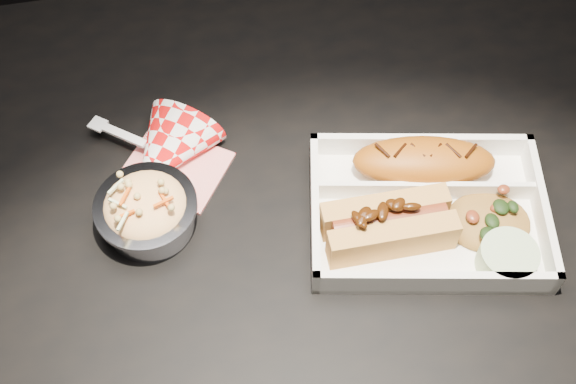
# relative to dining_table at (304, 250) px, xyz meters

# --- Properties ---
(dining_table) EXTENTS (1.20, 0.80, 0.75)m
(dining_table) POSITION_rel_dining_table_xyz_m (0.00, 0.00, 0.00)
(dining_table) COLOR black
(dining_table) RESTS_ON ground
(food_tray) EXTENTS (0.28, 0.23, 0.04)m
(food_tray) POSITION_rel_dining_table_xyz_m (0.13, -0.04, 0.10)
(food_tray) COLOR white
(food_tray) RESTS_ON dining_table
(fried_pastry) EXTENTS (0.17, 0.09, 0.05)m
(fried_pastry) POSITION_rel_dining_table_xyz_m (0.14, 0.02, 0.12)
(fried_pastry) COLOR #A05110
(fried_pastry) RESTS_ON food_tray
(hotdog) EXTENTS (0.14, 0.06, 0.06)m
(hotdog) POSITION_rel_dining_table_xyz_m (0.08, -0.05, 0.12)
(hotdog) COLOR #C98E44
(hotdog) RESTS_ON food_tray
(fried_rice_mound) EXTENTS (0.11, 0.09, 0.03)m
(fried_rice_mound) POSITION_rel_dining_table_xyz_m (0.19, -0.06, 0.11)
(fried_rice_mound) COLOR #A16D2E
(fried_rice_mound) RESTS_ON food_tray
(cupcake_liner) EXTENTS (0.06, 0.06, 0.03)m
(cupcake_liner) POSITION_rel_dining_table_xyz_m (0.19, -0.11, 0.11)
(cupcake_liner) COLOR #AAC293
(cupcake_liner) RESTS_ON food_tray
(foil_coleslaw_cup) EXTENTS (0.11, 0.11, 0.07)m
(foil_coleslaw_cup) POSITION_rel_dining_table_xyz_m (-0.17, 0.02, 0.12)
(foil_coleslaw_cup) COLOR silver
(foil_coleslaw_cup) RESTS_ON dining_table
(napkin_fork) EXTENTS (0.16, 0.15, 0.10)m
(napkin_fork) POSITION_rel_dining_table_xyz_m (-0.14, 0.09, 0.11)
(napkin_fork) COLOR red
(napkin_fork) RESTS_ON dining_table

